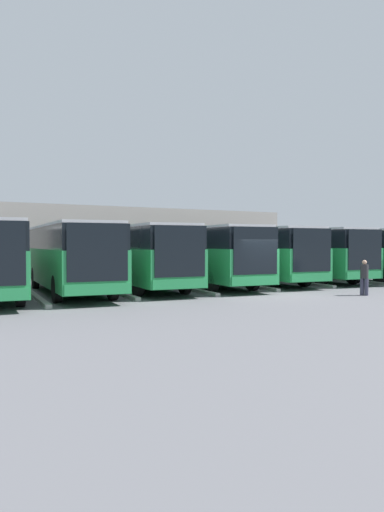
{
  "coord_description": "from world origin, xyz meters",
  "views": [
    {
      "loc": [
        13.94,
        17.42,
        2.32
      ],
      "look_at": [
        0.73,
        -5.53,
        1.65
      ],
      "focal_mm": 35.0,
      "sensor_mm": 36.0,
      "label": 1
    }
  ],
  "objects_px": {
    "bus_0": "(354,252)",
    "bus_1": "(301,252)",
    "bus_3": "(202,253)",
    "bus_5": "(69,255)",
    "bus_4": "(138,254)",
    "bus_2": "(253,253)",
    "pedestrian": "(364,276)"
  },
  "relations": [
    {
      "from": "bus_5",
      "to": "pedestrian",
      "type": "relative_size",
      "value": 7.14
    },
    {
      "from": "bus_2",
      "to": "bus_4",
      "type": "bearing_deg",
      "value": 7.34
    },
    {
      "from": "bus_3",
      "to": "bus_5",
      "type": "xyz_separation_m",
      "value": [
        7.39,
        0.42,
        0.0
      ]
    },
    {
      "from": "bus_0",
      "to": "pedestrian",
      "type": "xyz_separation_m",
      "value": [
        7.29,
        7.18,
        -0.93
      ]
    },
    {
      "from": "bus_4",
      "to": "pedestrian",
      "type": "bearing_deg",
      "value": 139.19
    },
    {
      "from": "bus_4",
      "to": "bus_2",
      "type": "bearing_deg",
      "value": -172.66
    },
    {
      "from": "bus_5",
      "to": "bus_4",
      "type": "bearing_deg",
      "value": -165.13
    },
    {
      "from": "bus_1",
      "to": "bus_5",
      "type": "xyz_separation_m",
      "value": [
        14.77,
        0.79,
        0.0
      ]
    },
    {
      "from": "bus_1",
      "to": "bus_5",
      "type": "distance_m",
      "value": 14.8
    },
    {
      "from": "bus_0",
      "to": "bus_1",
      "type": "height_order",
      "value": "same"
    },
    {
      "from": "bus_3",
      "to": "bus_4",
      "type": "height_order",
      "value": "same"
    },
    {
      "from": "bus_2",
      "to": "bus_3",
      "type": "bearing_deg",
      "value": 11.52
    },
    {
      "from": "bus_5",
      "to": "pedestrian",
      "type": "height_order",
      "value": "bus_5"
    },
    {
      "from": "bus_0",
      "to": "bus_4",
      "type": "bearing_deg",
      "value": 2.96
    },
    {
      "from": "bus_0",
      "to": "bus_4",
      "type": "xyz_separation_m",
      "value": [
        14.77,
        -0.72,
        0.0
      ]
    },
    {
      "from": "bus_3",
      "to": "bus_5",
      "type": "height_order",
      "value": "same"
    },
    {
      "from": "bus_0",
      "to": "bus_4",
      "type": "relative_size",
      "value": 1.0
    },
    {
      "from": "bus_3",
      "to": "bus_5",
      "type": "bearing_deg",
      "value": 9.04
    },
    {
      "from": "bus_2",
      "to": "bus_4",
      "type": "distance_m",
      "value": 7.39
    },
    {
      "from": "bus_0",
      "to": "pedestrian",
      "type": "relative_size",
      "value": 7.14
    },
    {
      "from": "bus_2",
      "to": "pedestrian",
      "type": "xyz_separation_m",
      "value": [
        -0.1,
        8.11,
        -0.93
      ]
    },
    {
      "from": "bus_3",
      "to": "bus_2",
      "type": "bearing_deg",
      "value": -168.48
    },
    {
      "from": "bus_2",
      "to": "bus_4",
      "type": "height_order",
      "value": "same"
    },
    {
      "from": "bus_0",
      "to": "bus_2",
      "type": "distance_m",
      "value": 7.44
    },
    {
      "from": "bus_2",
      "to": "pedestrian",
      "type": "bearing_deg",
      "value": 96.44
    },
    {
      "from": "bus_0",
      "to": "bus_3",
      "type": "bearing_deg",
      "value": 2.9
    },
    {
      "from": "bus_0",
      "to": "pedestrian",
      "type": "height_order",
      "value": "bus_0"
    },
    {
      "from": "bus_0",
      "to": "bus_1",
      "type": "bearing_deg",
      "value": -8.18
    },
    {
      "from": "bus_0",
      "to": "bus_4",
      "type": "distance_m",
      "value": 14.79
    },
    {
      "from": "bus_0",
      "to": "bus_2",
      "type": "relative_size",
      "value": 1.0
    },
    {
      "from": "pedestrian",
      "to": "bus_1",
      "type": "bearing_deg",
      "value": 134.66
    },
    {
      "from": "pedestrian",
      "to": "bus_4",
      "type": "bearing_deg",
      "value": -157.97
    }
  ]
}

